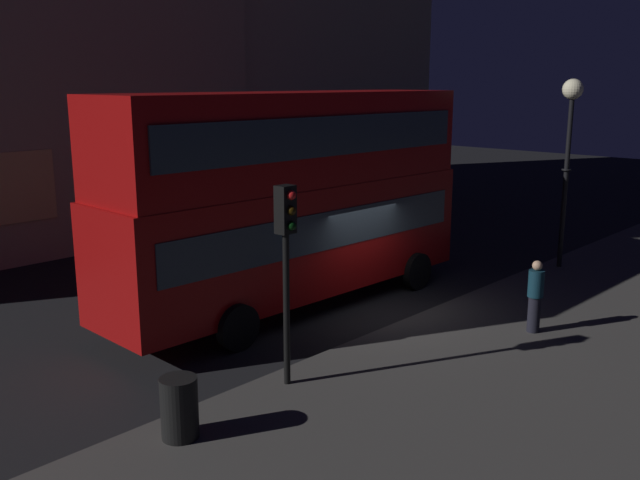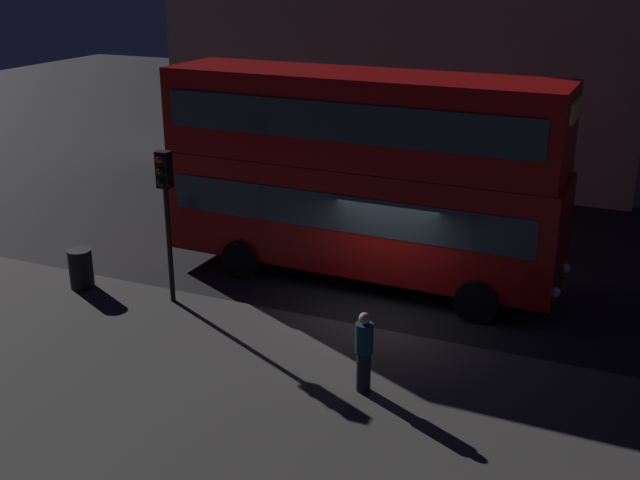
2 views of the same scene
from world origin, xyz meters
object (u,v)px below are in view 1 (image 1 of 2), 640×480
traffic_light_near_kerb (286,243)px  litter_bin (179,408)px  double_decker_bus (292,191)px  traffic_light_far_side (439,156)px  pedestrian (535,295)px  street_lamp (570,121)px

traffic_light_near_kerb → litter_bin: bearing=-176.5°
double_decker_bus → traffic_light_far_side: double_decker_bus is taller
traffic_light_near_kerb → pedestrian: size_ratio=2.26×
litter_bin → traffic_light_far_side: bearing=20.9°
pedestrian → double_decker_bus: bearing=24.1°
traffic_light_far_side → pedestrian: 11.56m
double_decker_bus → street_lamp: bearing=-21.5°
traffic_light_far_side → street_lamp: 6.63m
street_lamp → pedestrian: 7.03m
street_lamp → litter_bin: (-13.94, -0.23, -3.80)m
double_decker_bus → traffic_light_far_side: bearing=15.8°
traffic_light_near_kerb → pedestrian: bearing=-20.6°
traffic_light_near_kerb → litter_bin: (-2.54, -0.20, -2.16)m
traffic_light_far_side → double_decker_bus: bearing=6.8°
double_decker_bus → traffic_light_near_kerb: size_ratio=2.80×
litter_bin → traffic_light_near_kerb: bearing=4.5°
pedestrian → litter_bin: size_ratio=1.64×
double_decker_bus → litter_bin: double_decker_bus is taller
traffic_light_far_side → litter_bin: (-16.29, -6.21, -2.20)m
double_decker_bus → traffic_light_near_kerb: double_decker_bus is taller
double_decker_bus → pedestrian: 6.13m
double_decker_bus → traffic_light_near_kerb: (-3.46, -3.36, -0.19)m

